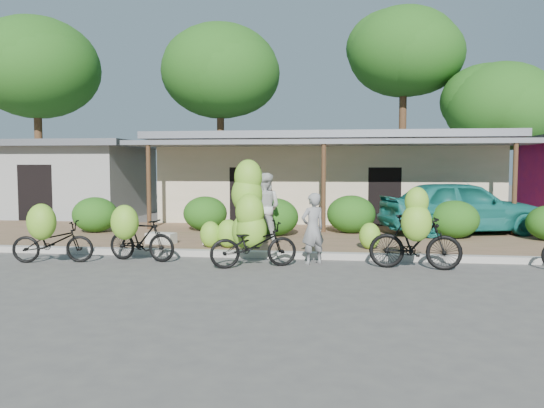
{
  "coord_description": "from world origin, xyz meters",
  "views": [
    {
      "loc": [
        0.53,
        -10.25,
        2.18
      ],
      "look_at": [
        -1.19,
        2.97,
        1.2
      ],
      "focal_mm": 35.0,
      "sensor_mm": 36.0,
      "label": 1
    }
  ],
  "objects_px": {
    "tree_far_center": "(217,70)",
    "bike_left": "(138,235)",
    "tree_near_right": "(495,104)",
    "sack_near": "(220,238)",
    "bike_far_left": "(51,238)",
    "sack_far": "(161,238)",
    "bystander": "(265,207)",
    "vendor": "(313,229)",
    "teal_van": "(460,207)",
    "bike_right": "(415,237)",
    "tree_center_right": "(400,51)",
    "tree_back_left": "(34,66)",
    "bike_center": "(251,224)"
  },
  "relations": [
    {
      "from": "bike_left",
      "to": "teal_van",
      "type": "distance_m",
      "value": 9.59
    },
    {
      "from": "bike_right",
      "to": "sack_near",
      "type": "height_order",
      "value": "bike_right"
    },
    {
      "from": "sack_near",
      "to": "vendor",
      "type": "height_order",
      "value": "vendor"
    },
    {
      "from": "tree_near_right",
      "to": "teal_van",
      "type": "xyz_separation_m",
      "value": [
        -3.21,
        -8.41,
        -3.94
      ]
    },
    {
      "from": "tree_near_right",
      "to": "bike_far_left",
      "type": "relative_size",
      "value": 3.6
    },
    {
      "from": "tree_far_center",
      "to": "bike_left",
      "type": "distance_m",
      "value": 16.42
    },
    {
      "from": "tree_back_left",
      "to": "bike_left",
      "type": "distance_m",
      "value": 16.65
    },
    {
      "from": "tree_far_center",
      "to": "sack_near",
      "type": "xyz_separation_m",
      "value": [
        3.07,
        -12.84,
        -6.68
      ]
    },
    {
      "from": "bike_center",
      "to": "teal_van",
      "type": "relative_size",
      "value": 0.48
    },
    {
      "from": "teal_van",
      "to": "bystander",
      "type": "bearing_deg",
      "value": 97.48
    },
    {
      "from": "tree_far_center",
      "to": "sack_far",
      "type": "relative_size",
      "value": 12.25
    },
    {
      "from": "bike_right",
      "to": "vendor",
      "type": "xyz_separation_m",
      "value": [
        -2.14,
        0.45,
        0.08
      ]
    },
    {
      "from": "tree_back_left",
      "to": "bike_left",
      "type": "height_order",
      "value": "tree_back_left"
    },
    {
      "from": "tree_back_left",
      "to": "sack_near",
      "type": "xyz_separation_m",
      "value": [
        11.07,
        -9.84,
        -6.5
      ]
    },
    {
      "from": "tree_center_right",
      "to": "bike_center",
      "type": "distance_m",
      "value": 17.66
    },
    {
      "from": "sack_far",
      "to": "bystander",
      "type": "xyz_separation_m",
      "value": [
        2.65,
        0.73,
        0.79
      ]
    },
    {
      "from": "tree_back_left",
      "to": "tree_far_center",
      "type": "height_order",
      "value": "tree_far_center"
    },
    {
      "from": "bike_center",
      "to": "bystander",
      "type": "height_order",
      "value": "bike_center"
    },
    {
      "from": "tree_far_center",
      "to": "bike_left",
      "type": "height_order",
      "value": "tree_far_center"
    },
    {
      "from": "bike_left",
      "to": "vendor",
      "type": "bearing_deg",
      "value": -75.14
    },
    {
      "from": "bike_right",
      "to": "vendor",
      "type": "relative_size",
      "value": 1.24
    },
    {
      "from": "vendor",
      "to": "teal_van",
      "type": "distance_m",
      "value": 6.41
    },
    {
      "from": "sack_near",
      "to": "bystander",
      "type": "xyz_separation_m",
      "value": [
        1.12,
        0.53,
        0.78
      ]
    },
    {
      "from": "sack_near",
      "to": "tree_far_center",
      "type": "bearing_deg",
      "value": 103.43
    },
    {
      "from": "tree_center_right",
      "to": "bike_left",
      "type": "distance_m",
      "value": 18.6
    },
    {
      "from": "tree_center_right",
      "to": "vendor",
      "type": "relative_size",
      "value": 6.22
    },
    {
      "from": "tree_near_right",
      "to": "vendor",
      "type": "xyz_separation_m",
      "value": [
        -7.39,
        -13.27,
        -4.09
      ]
    },
    {
      "from": "bike_right",
      "to": "bystander",
      "type": "relative_size",
      "value": 1.05
    },
    {
      "from": "tree_near_right",
      "to": "bystander",
      "type": "height_order",
      "value": "tree_near_right"
    },
    {
      "from": "tree_center_right",
      "to": "tree_near_right",
      "type": "relative_size",
      "value": 1.46
    },
    {
      "from": "tree_near_right",
      "to": "bike_right",
      "type": "distance_m",
      "value": 15.27
    },
    {
      "from": "sack_near",
      "to": "sack_far",
      "type": "bearing_deg",
      "value": -172.68
    },
    {
      "from": "tree_near_right",
      "to": "sack_near",
      "type": "distance_m",
      "value": 15.76
    },
    {
      "from": "tree_back_left",
      "to": "tree_far_center",
      "type": "bearing_deg",
      "value": 20.56
    },
    {
      "from": "bike_right",
      "to": "tree_center_right",
      "type": "bearing_deg",
      "value": 1.93
    },
    {
      "from": "bike_right",
      "to": "bystander",
      "type": "height_order",
      "value": "bystander"
    },
    {
      "from": "sack_far",
      "to": "bike_center",
      "type": "bearing_deg",
      "value": -36.71
    },
    {
      "from": "bike_center",
      "to": "sack_far",
      "type": "distance_m",
      "value": 3.48
    },
    {
      "from": "bike_center",
      "to": "tree_center_right",
      "type": "bearing_deg",
      "value": -38.21
    },
    {
      "from": "bike_left",
      "to": "tree_near_right",
      "type": "bearing_deg",
      "value": -29.08
    },
    {
      "from": "tree_far_center",
      "to": "sack_far",
      "type": "distance_m",
      "value": 14.73
    },
    {
      "from": "sack_near",
      "to": "bike_far_left",
      "type": "bearing_deg",
      "value": -140.54
    },
    {
      "from": "sack_near",
      "to": "teal_van",
      "type": "height_order",
      "value": "teal_van"
    },
    {
      "from": "bike_right",
      "to": "teal_van",
      "type": "xyz_separation_m",
      "value": [
        2.03,
        5.31,
        0.22
      ]
    },
    {
      "from": "tree_near_right",
      "to": "bike_center",
      "type": "height_order",
      "value": "tree_near_right"
    },
    {
      "from": "tree_far_center",
      "to": "teal_van",
      "type": "xyz_separation_m",
      "value": [
        9.79,
        -9.91,
        -6.02
      ]
    },
    {
      "from": "bike_far_left",
      "to": "vendor",
      "type": "height_order",
      "value": "vendor"
    },
    {
      "from": "bike_left",
      "to": "sack_far",
      "type": "bearing_deg",
      "value": 15.42
    },
    {
      "from": "vendor",
      "to": "teal_van",
      "type": "height_order",
      "value": "teal_van"
    },
    {
      "from": "tree_near_right",
      "to": "bike_far_left",
      "type": "height_order",
      "value": "tree_near_right"
    }
  ]
}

